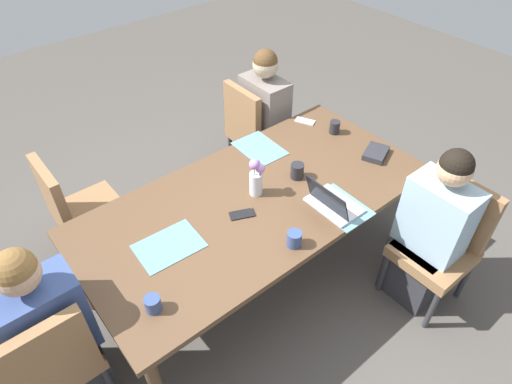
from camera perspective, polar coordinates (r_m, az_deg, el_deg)
The scene contains 21 objects.
ground_plane at distance 3.30m, azimuth 0.00°, elevation -10.21°, with size 10.00×10.00×0.00m, color #4C4742.
dining_table at distance 2.80m, azimuth 0.00°, elevation -1.75°, with size 2.24×1.10×0.73m.
chair_near_left_near at distance 3.81m, azimuth -0.36°, elevation 8.29°, with size 0.44×0.44×0.90m.
person_near_left_near at distance 3.80m, azimuth 1.10°, elevation 8.64°, with size 0.36×0.40×1.19m.
chair_far_left_mid at distance 3.07m, azimuth 23.00°, elevation -5.63°, with size 0.44×0.44×0.90m.
person_far_left_mid at distance 3.02m, azimuth 21.46°, elevation -5.35°, with size 0.36×0.40×1.19m.
chair_head_right_left_far at distance 2.57m, azimuth -24.99°, elevation -19.09°, with size 0.44×0.44×0.90m.
person_head_right_left_far at distance 2.60m, azimuth -24.49°, elevation -16.98°, with size 0.40×0.36×1.19m.
chair_near_right_near at distance 3.27m, azimuth -22.08°, elevation -1.91°, with size 0.44×0.44×0.90m.
flower_vase at distance 2.71m, azimuth 0.03°, elevation 1.88°, with size 0.09×0.09×0.27m.
placemat_near_left_near at distance 3.17m, azimuth 0.46°, elevation 5.66°, with size 0.36×0.26×0.00m, color slate.
placemat_far_left_mid at distance 2.75m, azimuth 10.74°, elevation -1.89°, with size 0.36×0.26×0.00m, color slate.
placemat_head_right_left_far at distance 2.52m, azimuth -11.13°, elevation -6.88°, with size 0.36×0.26×0.00m, color slate.
laptop_far_left_mid at distance 2.70m, azimuth 9.78°, elevation -1.39°, with size 0.22×0.32×0.21m.
coffee_mug_near_left at distance 2.46m, azimuth 4.96°, elevation -6.03°, with size 0.08×0.08×0.09m, color #33477A.
coffee_mug_near_right at distance 3.36m, azimuth 10.12°, elevation 8.24°, with size 0.08×0.08×0.10m, color #232328.
coffee_mug_centre_left at distance 2.90m, azimuth 5.34°, elevation 2.73°, with size 0.09×0.09×0.10m, color #232328.
coffee_mug_centre_right at distance 2.25m, azimuth -13.16°, elevation -13.89°, with size 0.08×0.08×0.08m, color #33477A.
book_red_cover at distance 3.20m, azimuth 15.21°, elevation 4.88°, with size 0.20×0.14×0.04m, color #28282D.
phone_black at distance 2.65m, azimuth -1.80°, elevation -2.89°, with size 0.15×0.07×0.01m, color black.
phone_silver at distance 3.48m, azimuth 6.34°, elevation 9.08°, with size 0.15×0.07×0.01m, color silver.
Camera 1 is at (1.29, 1.58, 2.59)m, focal length 30.99 mm.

